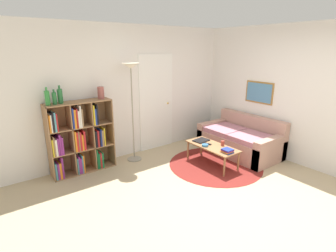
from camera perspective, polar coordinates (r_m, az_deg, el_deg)
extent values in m
plane|color=tan|center=(4.11, 13.32, -15.59)|extent=(14.00, 14.00, 0.00)
cube|color=silver|center=(5.47, -5.97, 7.52)|extent=(7.10, 0.05, 2.60)
cube|color=white|center=(5.68, -2.56, 5.07)|extent=(0.84, 0.02, 2.04)
sphere|color=tan|center=(5.83, -0.04, 4.99)|extent=(0.04, 0.04, 0.04)
cube|color=silver|center=(5.96, 18.28, 7.53)|extent=(0.05, 5.46, 2.60)
cube|color=olive|center=(5.85, 19.24, 6.91)|extent=(0.02, 0.65, 0.45)
cube|color=teal|center=(5.84, 19.18, 6.90)|extent=(0.01, 0.59, 0.39)
cylinder|color=maroon|center=(5.17, 10.22, -8.26)|extent=(1.77, 1.77, 0.01)
cube|color=#936B47|center=(4.77, -24.56, -3.51)|extent=(0.02, 0.34, 1.28)
cube|color=#936B47|center=(5.07, -12.49, -1.18)|extent=(0.02, 0.34, 1.28)
cube|color=#936B47|center=(4.73, -19.03, 4.95)|extent=(1.11, 0.34, 0.02)
cube|color=#936B47|center=(5.12, -17.69, -9.03)|extent=(1.11, 0.34, 0.02)
cube|color=#936B47|center=(5.04, -18.93, -1.83)|extent=(1.11, 0.02, 1.28)
cube|color=#936B47|center=(4.84, -20.34, -2.70)|extent=(0.02, 0.32, 1.25)
cube|color=#936B47|center=(4.94, -16.37, -1.94)|extent=(0.02, 0.32, 1.25)
cube|color=#936B47|center=(4.96, -18.12, -4.59)|extent=(1.08, 0.32, 0.02)
cube|color=#936B47|center=(4.83, -18.56, 0.01)|extent=(1.08, 0.32, 0.02)
cube|color=teal|center=(4.91, -23.39, -8.85)|extent=(0.03, 0.24, 0.29)
cube|color=#7F287A|center=(4.90, -22.90, -8.89)|extent=(0.03, 0.20, 0.28)
cube|color=orange|center=(4.90, -22.51, -8.77)|extent=(0.03, 0.19, 0.29)
cube|color=#7F287A|center=(4.89, -22.17, -8.23)|extent=(0.03, 0.20, 0.37)
cube|color=teal|center=(4.98, -19.31, -7.98)|extent=(0.02, 0.23, 0.29)
cube|color=#7F287A|center=(4.97, -18.99, -7.80)|extent=(0.03, 0.22, 0.32)
cube|color=#7F287A|center=(4.99, -18.65, -7.93)|extent=(0.02, 0.22, 0.28)
cube|color=teal|center=(4.99, -18.42, -7.60)|extent=(0.02, 0.23, 0.33)
cube|color=orange|center=(4.99, -18.14, -7.58)|extent=(0.02, 0.22, 0.33)
cube|color=#196B38|center=(5.05, -15.39, -6.82)|extent=(0.02, 0.19, 0.37)
cube|color=#196B38|center=(5.09, -15.14, -7.05)|extent=(0.02, 0.24, 0.29)
cube|color=#B21E23|center=(5.09, -14.74, -7.01)|extent=(0.03, 0.21, 0.30)
cube|color=#196B38|center=(5.10, -14.42, -6.94)|extent=(0.03, 0.22, 0.29)
cube|color=gold|center=(4.73, -23.97, -4.25)|extent=(0.02, 0.20, 0.30)
cube|color=olive|center=(4.73, -23.71, -3.99)|extent=(0.02, 0.20, 0.33)
cube|color=silver|center=(4.76, -23.40, -4.12)|extent=(0.03, 0.23, 0.29)
cube|color=#7F287A|center=(4.76, -23.04, -3.96)|extent=(0.03, 0.24, 0.30)
cube|color=#7F287A|center=(4.77, -22.72, -3.54)|extent=(0.03, 0.26, 0.35)
cube|color=#7F287A|center=(4.78, -22.31, -3.75)|extent=(0.03, 0.25, 0.31)
cube|color=orange|center=(4.80, -19.73, -3.05)|extent=(0.03, 0.21, 0.36)
cube|color=#B21E23|center=(4.82, -19.37, -3.06)|extent=(0.03, 0.21, 0.34)
cube|color=olive|center=(4.84, -19.15, -2.88)|extent=(0.02, 0.25, 0.35)
cube|color=#B21E23|center=(4.84, -18.81, -2.95)|extent=(0.03, 0.23, 0.34)
cube|color=orange|center=(4.86, -18.43, -3.15)|extent=(0.03, 0.24, 0.28)
cube|color=#B21E23|center=(4.87, -18.13, -2.70)|extent=(0.03, 0.27, 0.34)
cube|color=black|center=(4.93, -15.74, -2.58)|extent=(0.03, 0.23, 0.30)
cube|color=#B21E23|center=(4.93, -15.31, -2.48)|extent=(0.03, 0.21, 0.30)
cube|color=black|center=(4.94, -15.02, -2.48)|extent=(0.02, 0.21, 0.29)
cube|color=navy|center=(4.94, -14.69, -2.34)|extent=(0.02, 0.19, 0.31)
cube|color=olive|center=(4.98, -14.47, -2.31)|extent=(0.03, 0.25, 0.29)
cube|color=gold|center=(4.96, -14.04, -2.09)|extent=(0.02, 0.21, 0.33)
cube|color=orange|center=(4.62, -24.60, 0.59)|extent=(0.02, 0.23, 0.29)
cube|color=silver|center=(4.62, -24.30, 0.63)|extent=(0.02, 0.21, 0.29)
cube|color=black|center=(4.64, -24.06, 0.88)|extent=(0.03, 0.26, 0.31)
cube|color=teal|center=(4.64, -23.65, 0.96)|extent=(0.03, 0.24, 0.32)
cube|color=#B21E23|center=(4.64, -23.28, 0.86)|extent=(0.02, 0.22, 0.30)
cube|color=navy|center=(4.69, -20.26, 1.67)|extent=(0.02, 0.21, 0.35)
cube|color=orange|center=(4.71, -19.92, 1.61)|extent=(0.03, 0.23, 0.32)
cube|color=#B21E23|center=(4.70, -19.46, 1.70)|extent=(0.02, 0.19, 0.33)
cube|color=silver|center=(4.74, -19.21, 1.60)|extent=(0.03, 0.25, 0.29)
cube|color=silver|center=(4.73, -18.87, 2.14)|extent=(0.03, 0.24, 0.38)
cube|color=olive|center=(4.74, -18.46, 1.79)|extent=(0.02, 0.22, 0.31)
cube|color=gold|center=(4.82, -16.28, 2.45)|extent=(0.02, 0.26, 0.35)
cube|color=navy|center=(4.81, -15.82, 2.08)|extent=(0.03, 0.20, 0.29)
cube|color=black|center=(4.84, -15.63, 2.64)|extent=(0.02, 0.27, 0.36)
cylinder|color=gray|center=(5.37, -7.33, -7.11)|extent=(0.28, 0.28, 0.01)
cylinder|color=gray|center=(5.07, -7.72, 2.67)|extent=(0.02, 0.02, 1.80)
cone|color=white|center=(4.93, -8.13, 12.85)|extent=(0.33, 0.33, 0.10)
cube|color=tan|center=(5.77, 15.18, -3.79)|extent=(0.92, 1.64, 0.40)
cube|color=tan|center=(6.00, 17.59, -1.32)|extent=(0.16, 1.64, 0.78)
cube|color=tan|center=(5.36, 21.39, -5.20)|extent=(0.92, 0.16, 0.54)
cube|color=tan|center=(6.20, 9.93, -1.33)|extent=(0.92, 0.16, 0.54)
cube|color=#B87686|center=(5.44, 17.54, -2.43)|extent=(0.72, 0.64, 0.10)
cube|color=#B87686|center=(5.83, 12.36, -0.77)|extent=(0.72, 0.64, 0.10)
cube|color=#996B42|center=(5.05, 9.61, -4.33)|extent=(0.45, 1.05, 0.02)
cylinder|color=#996B42|center=(4.70, 12.17, -8.67)|extent=(0.04, 0.04, 0.36)
cylinder|color=#996B42|center=(5.33, 4.37, -5.22)|extent=(0.04, 0.04, 0.36)
cylinder|color=#996B42|center=(4.96, 15.05, -7.47)|extent=(0.04, 0.04, 0.36)
cylinder|color=#996B42|center=(5.56, 7.28, -4.34)|extent=(0.04, 0.04, 0.36)
cube|color=black|center=(5.26, 7.23, -3.12)|extent=(0.33, 0.25, 0.02)
cylinder|color=teal|center=(4.99, 8.08, -4.16)|extent=(0.12, 0.12, 0.04)
cube|color=navy|center=(4.77, 12.81, -5.61)|extent=(0.16, 0.17, 0.01)
cube|color=orange|center=(4.77, 12.65, -5.43)|extent=(0.16, 0.17, 0.01)
cube|color=#7F287A|center=(4.77, 12.80, -5.16)|extent=(0.16, 0.17, 0.03)
cube|color=navy|center=(4.75, 12.81, -4.98)|extent=(0.16, 0.17, 0.01)
cylinder|color=#A33D33|center=(5.07, 11.80, -3.68)|extent=(0.07, 0.07, 0.09)
cube|color=black|center=(5.09, 8.59, -3.86)|extent=(0.09, 0.15, 0.02)
cylinder|color=#2D8438|center=(4.57, -24.78, 5.53)|extent=(0.08, 0.08, 0.23)
cylinder|color=#2D8438|center=(4.55, -25.00, 7.31)|extent=(0.03, 0.03, 0.06)
cylinder|color=#236633|center=(4.60, -23.48, 5.51)|extent=(0.07, 0.07, 0.20)
cylinder|color=#236633|center=(4.58, -23.66, 7.01)|extent=(0.03, 0.03, 0.05)
cylinder|color=#236633|center=(4.64, -22.43, 5.99)|extent=(0.08, 0.08, 0.24)
cylinder|color=#236633|center=(4.62, -22.63, 7.80)|extent=(0.03, 0.03, 0.06)
cylinder|color=#934C47|center=(4.85, -14.41, 7.01)|extent=(0.12, 0.12, 0.22)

